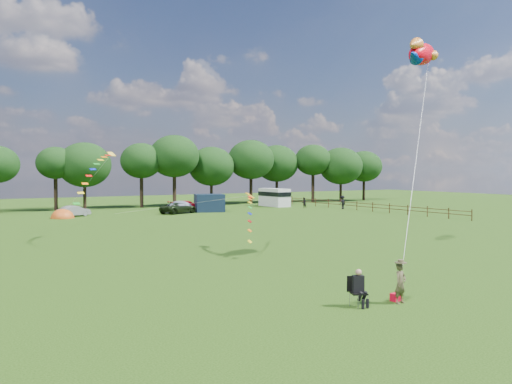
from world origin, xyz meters
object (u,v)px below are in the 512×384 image
tent_orange (63,218)px  kite_flyer (400,283)px  car_c (187,206)px  campervan_d (274,197)px  tent_greyblue (180,212)px  walker_b (343,202)px  walker_a (304,203)px  fish_kite (420,53)px  camp_chair (358,284)px  car_b (74,211)px  car_d (179,208)px

tent_orange → kite_flyer: (2.96, -47.82, 0.79)m
car_c → kite_flyer: (-12.77, -49.80, 0.12)m
car_c → kite_flyer: kite_flyer is taller
car_c → campervan_d: campervan_d is taller
tent_greyblue → walker_b: size_ratio=2.31×
tent_greyblue → tent_orange: bearing=-174.8°
tent_greyblue → kite_flyer: (-11.42, -49.12, 0.79)m
walker_a → fish_kite: bearing=67.6°
walker_a → walker_b: 5.39m
fish_kite → walker_b: (22.13, 34.41, -11.65)m
car_c → fish_kite: fish_kite is taller
campervan_d → camp_chair: size_ratio=3.60×
tent_greyblue → car_b: bearing=178.9°
car_b → camp_chair: size_ratio=2.39×
car_d → tent_greyblue: (0.83, 1.62, -0.64)m
car_b → walker_a: (30.64, -1.72, 0.11)m
car_d → fish_kite: bearing=159.2°
campervan_d → camp_chair: campervan_d is taller
car_d → camp_chair: (-12.37, -46.99, 0.21)m
walker_b → camp_chair: bearing=36.0°
tent_greyblue → fish_kite: size_ratio=1.06×
car_c → tent_greyblue: (-1.35, -0.68, -0.67)m
fish_kite → walker_b: 42.53m
camp_chair → walker_b: (34.43, 42.92, 0.03)m
tent_orange → tent_greyblue: tent_greyblue is taller
car_d → walker_a: bearing=-110.3°
kite_flyer → car_d: bearing=65.7°
fish_kite → car_c: bearing=61.3°
car_d → walker_b: size_ratio=2.68×
car_b → fish_kite: 43.71m
fish_kite → tent_orange: bearing=83.6°
car_c → tent_orange: car_c is taller
campervan_d → kite_flyer: size_ratio=3.27×
campervan_d → camp_chair: (-29.52, -52.29, -0.50)m
campervan_d → fish_kite: size_ratio=1.34×
car_d → campervan_d: size_ratio=0.92×
tent_greyblue → walker_a: size_ratio=2.89×
tent_orange → tent_greyblue: 14.44m
tent_orange → kite_flyer: bearing=-86.5°
fish_kite → car_b: bearing=80.9°
campervan_d → fish_kite: bearing=157.2°
car_d → fish_kite: size_ratio=1.23×
camp_chair → walker_a: size_ratio=1.01×
walker_b → tent_orange: bearing=-22.3°
tent_orange → kite_flyer: size_ratio=1.74×
walker_a → car_d: bearing=3.9°
car_c → tent_orange: size_ratio=1.64×
car_b → tent_greyblue: (12.78, -0.24, -0.60)m
tent_orange → walker_b: size_ratio=1.55×
campervan_d → walker_a: (1.55, -5.16, -0.65)m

